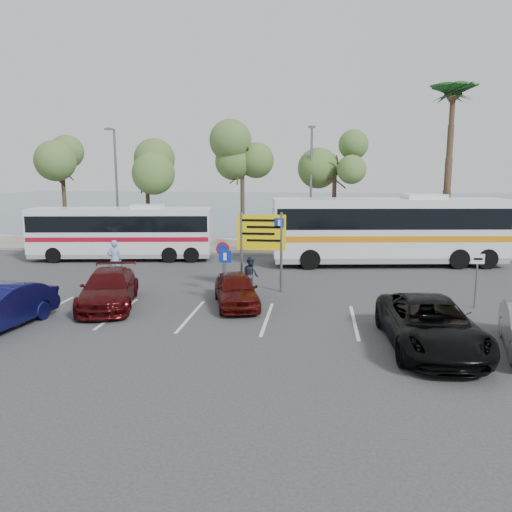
# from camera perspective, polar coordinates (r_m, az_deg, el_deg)

# --- Properties ---
(ground) EXTENTS (120.00, 120.00, 0.00)m
(ground) POSITION_cam_1_polar(r_m,az_deg,el_deg) (19.87, -3.35, -6.15)
(ground) COLOR #303032
(ground) RESTS_ON ground
(kerb_strip) EXTENTS (44.00, 2.40, 0.15)m
(kerb_strip) POSITION_cam_1_polar(r_m,az_deg,el_deg) (33.41, 1.02, 0.53)
(kerb_strip) COLOR gray
(kerb_strip) RESTS_ON ground
(seawall) EXTENTS (48.00, 0.80, 0.60)m
(seawall) POSITION_cam_1_polar(r_m,az_deg,el_deg) (35.34, 1.36, 1.41)
(seawall) COLOR #A89E86
(seawall) RESTS_ON ground
(sea) EXTENTS (140.00, 140.00, 0.00)m
(sea) POSITION_cam_1_polar(r_m,az_deg,el_deg) (79.05, 4.61, 5.81)
(sea) COLOR #475C71
(sea) RESTS_ON ground
(tree_far_left) EXTENTS (3.20, 3.20, 7.60)m
(tree_far_left) POSITION_cam_1_polar(r_m,az_deg,el_deg) (37.18, -21.33, 10.49)
(tree_far_left) COLOR #382619
(tree_far_left) RESTS_ON kerb_strip
(tree_left) EXTENTS (3.20, 3.20, 7.20)m
(tree_left) POSITION_cam_1_polar(r_m,az_deg,el_deg) (34.75, -12.41, 10.48)
(tree_left) COLOR #382619
(tree_left) RESTS_ON kerb_strip
(tree_mid) EXTENTS (3.20, 3.20, 8.00)m
(tree_mid) POSITION_cam_1_polar(r_m,az_deg,el_deg) (33.19, -1.58, 11.87)
(tree_mid) COLOR #382619
(tree_mid) RESTS_ON kerb_strip
(tree_right) EXTENTS (3.20, 3.20, 7.40)m
(tree_right) POSITION_cam_1_polar(r_m,az_deg,el_deg) (32.80, 9.03, 10.92)
(tree_right) COLOR #382619
(tree_right) RESTS_ON kerb_strip
(palm_tree) EXTENTS (4.80, 4.80, 11.20)m
(palm_tree) POSITION_cam_1_polar(r_m,az_deg,el_deg) (34.03, 21.60, 16.59)
(palm_tree) COLOR #382619
(palm_tree) RESTS_ON kerb_strip
(street_lamp_left) EXTENTS (0.45, 1.15, 8.01)m
(street_lamp_left) POSITION_cam_1_polar(r_m,az_deg,el_deg) (35.03, -15.71, 8.04)
(street_lamp_left) COLOR slate
(street_lamp_left) RESTS_ON kerb_strip
(street_lamp_right) EXTENTS (0.45, 1.15, 8.01)m
(street_lamp_right) POSITION_cam_1_polar(r_m,az_deg,el_deg) (32.32, 6.30, 8.22)
(street_lamp_right) COLOR slate
(street_lamp_right) RESTS_ON kerb_strip
(direction_sign) EXTENTS (2.20, 0.12, 3.60)m
(direction_sign) POSITION_cam_1_polar(r_m,az_deg,el_deg) (22.33, 0.62, 2.01)
(direction_sign) COLOR slate
(direction_sign) RESTS_ON ground
(sign_no_stop) EXTENTS (0.60, 0.08, 2.35)m
(sign_no_stop) POSITION_cam_1_polar(r_m,az_deg,el_deg) (21.91, -3.80, -0.42)
(sign_no_stop) COLOR slate
(sign_no_stop) RESTS_ON ground
(sign_parking) EXTENTS (0.50, 0.07, 2.25)m
(sign_parking) POSITION_cam_1_polar(r_m,az_deg,el_deg) (20.32, -3.54, -1.53)
(sign_parking) COLOR slate
(sign_parking) RESTS_ON ground
(sign_taxi) EXTENTS (0.50, 0.07, 2.20)m
(sign_taxi) POSITION_cam_1_polar(r_m,az_deg,el_deg) (21.60, 23.93, -1.81)
(sign_taxi) COLOR slate
(sign_taxi) RESTS_ON ground
(lane_markings) EXTENTS (12.02, 4.20, 0.01)m
(lane_markings) POSITION_cam_1_polar(r_m,az_deg,el_deg) (19.17, -7.27, -6.79)
(lane_markings) COLOR silver
(lane_markings) RESTS_ON ground
(coach_bus_left) EXTENTS (11.11, 3.84, 3.40)m
(coach_bus_left) POSITION_cam_1_polar(r_m,az_deg,el_deg) (31.61, -15.10, 2.41)
(coach_bus_left) COLOR silver
(coach_bus_left) RESTS_ON ground
(coach_bus_right) EXTENTS (13.46, 4.63, 4.11)m
(coach_bus_right) POSITION_cam_1_polar(r_m,az_deg,el_deg) (29.76, 14.81, 2.63)
(coach_bus_right) COLOR silver
(coach_bus_right) RESTS_ON ground
(car_maroon) EXTENTS (3.25, 5.36, 1.45)m
(car_maroon) POSITION_cam_1_polar(r_m,az_deg,el_deg) (21.05, -16.47, -3.59)
(car_maroon) COLOR #460B0D
(car_maroon) RESTS_ON ground
(car_red) EXTENTS (2.62, 4.29, 1.36)m
(car_red) POSITION_cam_1_polar(r_m,az_deg,el_deg) (20.25, -2.28, -3.84)
(car_red) COLOR #4B0D0A
(car_red) RESTS_ON ground
(suv_black) EXTENTS (2.86, 5.71, 1.55)m
(suv_black) POSITION_cam_1_polar(r_m,az_deg,el_deg) (16.35, 19.28, -7.38)
(suv_black) COLOR black
(suv_black) RESTS_ON ground
(pedestrian_near) EXTENTS (0.83, 0.67, 1.97)m
(pedestrian_near) POSITION_cam_1_polar(r_m,az_deg,el_deg) (26.26, -15.84, -0.37)
(pedestrian_near) COLOR #8799C5
(pedestrian_near) RESTS_ON ground
(pedestrian_far) EXTENTS (1.00, 1.02, 1.66)m
(pedestrian_far) POSITION_cam_1_polar(r_m,az_deg,el_deg) (22.35, -0.61, -2.14)
(pedestrian_far) COLOR #2F3446
(pedestrian_far) RESTS_ON ground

